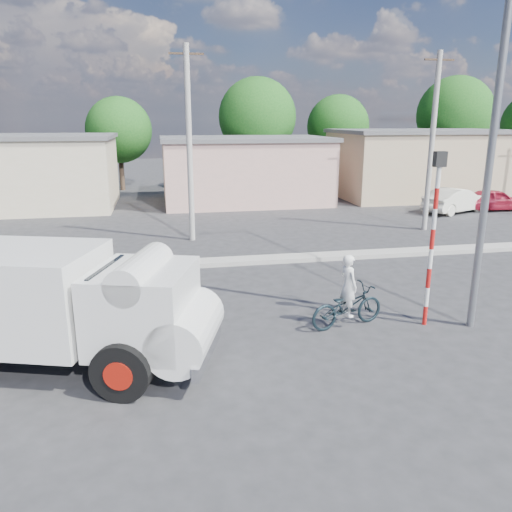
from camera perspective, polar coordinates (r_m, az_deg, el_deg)
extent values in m
plane|color=#2B2B2E|center=(11.12, 7.71, -11.97)|extent=(120.00, 120.00, 0.00)
cube|color=#99968E|center=(18.34, -0.17, -0.47)|extent=(40.00, 0.80, 0.16)
cylinder|color=black|center=(13.16, -26.47, -6.39)|extent=(1.18, 0.66, 1.14)
cylinder|color=red|center=(13.16, -26.47, -6.39)|extent=(0.64, 0.52, 0.56)
cylinder|color=black|center=(9.79, -15.14, -12.67)|extent=(1.18, 0.66, 1.14)
cylinder|color=red|center=(9.79, -15.14, -12.67)|extent=(0.64, 0.52, 0.56)
cylinder|color=black|center=(11.62, -11.21, -7.80)|extent=(1.18, 0.66, 1.14)
cylinder|color=red|center=(11.62, -11.21, -7.80)|extent=(0.64, 0.52, 0.56)
cube|color=black|center=(11.39, -21.96, -8.71)|extent=(4.94, 2.72, 0.19)
cube|color=silver|center=(11.54, -26.50, -3.87)|extent=(4.23, 3.29, 1.91)
cube|color=silver|center=(10.32, -12.74, -5.67)|extent=(2.41, 2.58, 1.60)
cylinder|color=silver|center=(10.24, -7.89, -8.39)|extent=(1.73, 2.36, 1.14)
cylinder|color=silver|center=(10.08, -12.98, -1.83)|extent=(1.33, 2.24, 0.72)
cube|color=silver|center=(10.32, -5.55, -10.64)|extent=(0.81, 2.16, 0.29)
cube|color=black|center=(10.42, -16.65, -3.01)|extent=(0.61, 1.70, 0.72)
imported|color=black|center=(12.81, 10.37, -5.67)|extent=(2.16, 1.20, 1.08)
imported|color=white|center=(12.72, 10.43, -4.60)|extent=(0.51, 0.65, 1.59)
imported|color=white|center=(30.32, 21.85, 5.93)|extent=(4.43, 2.96, 1.38)
imported|color=maroon|center=(31.97, 25.62, 5.82)|extent=(3.69, 1.65, 1.23)
cylinder|color=red|center=(13.52, 18.75, -6.44)|extent=(0.11, 0.11, 0.50)
cylinder|color=white|center=(13.35, 18.93, -4.44)|extent=(0.11, 0.11, 0.50)
cylinder|color=red|center=(13.20, 19.12, -2.39)|extent=(0.11, 0.11, 0.50)
cylinder|color=white|center=(13.06, 19.31, -0.30)|extent=(0.11, 0.11, 0.50)
cylinder|color=red|center=(12.94, 19.50, 1.83)|extent=(0.11, 0.11, 0.50)
cylinder|color=white|center=(12.84, 19.70, 4.00)|extent=(0.11, 0.11, 0.50)
cylinder|color=red|center=(12.76, 19.90, 6.20)|extent=(0.11, 0.11, 0.50)
cylinder|color=white|center=(12.70, 20.11, 8.42)|extent=(0.11, 0.11, 0.50)
cube|color=black|center=(12.66, 20.29, 10.35)|extent=(0.28, 0.18, 0.36)
cylinder|color=slate|center=(13.00, 25.35, 11.36)|extent=(0.18, 0.18, 9.00)
cube|color=beige|center=(32.67, -26.63, 8.34)|extent=(12.00, 7.00, 4.00)
cube|color=#59595B|center=(32.54, -27.08, 12.03)|extent=(12.30, 7.30, 0.24)
cube|color=#DDA798|center=(31.94, -1.35, 9.63)|extent=(10.00, 7.00, 3.80)
cube|color=#59595B|center=(31.80, -1.37, 13.25)|extent=(10.30, 7.30, 0.24)
cube|color=tan|center=(35.91, 18.18, 9.84)|extent=(11.00, 7.00, 4.20)
cube|color=#59595B|center=(35.80, 18.48, 13.37)|extent=(11.30, 7.30, 0.24)
cylinder|color=#38281E|center=(38.58, -15.13, 9.85)|extent=(0.36, 0.36, 3.47)
sphere|color=#2C6E21|center=(38.44, -15.41, 13.71)|extent=(4.71, 4.71, 4.71)
cylinder|color=#38281E|center=(38.16, 0.13, 10.87)|extent=(0.36, 0.36, 4.20)
sphere|color=#2C6E21|center=(38.04, 0.13, 15.60)|extent=(5.70, 5.70, 5.70)
cylinder|color=#38281E|center=(41.98, 9.18, 10.70)|extent=(0.36, 0.36, 3.64)
sphere|color=#2C6E21|center=(41.85, 9.34, 14.43)|extent=(4.94, 4.94, 4.94)
cylinder|color=#38281E|center=(44.10, 21.37, 10.55)|extent=(0.36, 0.36, 4.37)
sphere|color=#2C6E21|center=(44.01, 21.79, 14.79)|extent=(5.93, 5.93, 5.93)
cylinder|color=#99968E|center=(21.40, -7.63, 12.32)|extent=(0.24, 0.24, 8.00)
cube|color=#38281E|center=(21.52, -7.99, 21.93)|extent=(1.40, 0.08, 0.08)
cylinder|color=#99968E|center=(24.65, 19.44, 11.99)|extent=(0.24, 0.24, 8.00)
cube|color=#38281E|center=(24.75, 20.23, 20.31)|extent=(1.40, 0.08, 0.08)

